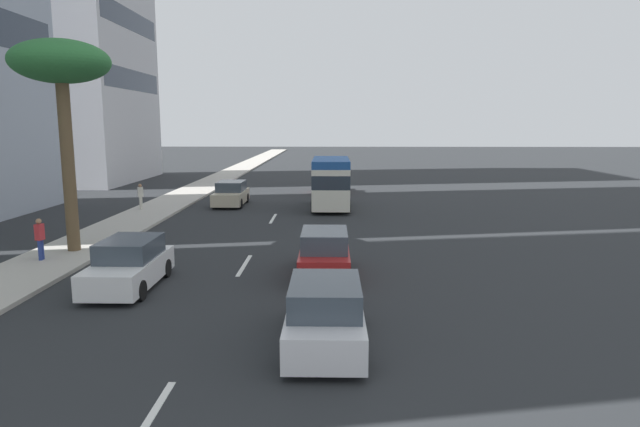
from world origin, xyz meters
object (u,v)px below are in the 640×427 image
(car_lead, at_px, (325,314))
(car_second, at_px, (129,265))
(car_fourth, at_px, (231,194))
(car_fifth, at_px, (330,183))
(pedestrian_by_tree, at_px, (141,195))
(palm_tree, at_px, (61,69))
(car_third, at_px, (325,254))
(minibus_sixth, at_px, (331,181))
(pedestrian_mid_block, at_px, (40,237))

(car_lead, relative_size, car_second, 1.03)
(car_fourth, height_order, car_fifth, car_fourth)
(car_fourth, xyz_separation_m, car_fifth, (7.23, -6.66, -0.03))
(pedestrian_by_tree, distance_m, palm_tree, 13.06)
(car_lead, distance_m, palm_tree, 15.80)
(car_third, xyz_separation_m, pedestrian_by_tree, (14.36, 11.64, 0.24))
(pedestrian_by_tree, bearing_deg, palm_tree, 67.99)
(car_fifth, xyz_separation_m, pedestrian_by_tree, (-10.06, 11.80, 0.30))
(car_fifth, bearing_deg, minibus_sixth, -179.62)
(car_fifth, relative_size, pedestrian_by_tree, 2.74)
(car_second, height_order, minibus_sixth, minibus_sixth)
(car_third, distance_m, pedestrian_by_tree, 18.49)
(car_fifth, bearing_deg, car_fourth, 137.35)
(car_fourth, relative_size, pedestrian_mid_block, 2.70)
(pedestrian_by_tree, bearing_deg, car_fifth, -166.89)
(minibus_sixth, bearing_deg, pedestrian_mid_block, 141.94)
(car_fourth, bearing_deg, minibus_sixth, 79.03)
(minibus_sixth, height_order, pedestrian_mid_block, minibus_sixth)
(car_second, distance_m, car_fourth, 18.81)
(minibus_sixth, bearing_deg, car_fifth, 0.38)
(car_fourth, xyz_separation_m, palm_tree, (-14.07, 4.10, 6.82))
(car_second, xyz_separation_m, pedestrian_by_tree, (15.99, 5.15, 0.26))
(car_second, bearing_deg, car_fourth, -179.97)
(car_fourth, distance_m, pedestrian_by_tree, 5.87)
(pedestrian_by_tree, xyz_separation_m, palm_tree, (-11.24, -1.05, 6.56))
(car_third, xyz_separation_m, minibus_sixth, (15.89, -0.22, 0.97))
(car_fifth, height_order, palm_tree, palm_tree)
(car_second, bearing_deg, car_fifth, 165.67)
(car_lead, bearing_deg, car_fifth, -0.14)
(car_fourth, bearing_deg, pedestrian_mid_block, -16.26)
(car_third, bearing_deg, car_second, 104.04)
(car_lead, relative_size, car_fifth, 1.01)
(pedestrian_mid_block, xyz_separation_m, palm_tree, (1.69, -0.50, 6.54))
(car_lead, relative_size, car_fourth, 1.00)
(car_third, relative_size, pedestrian_mid_block, 2.62)
(car_third, height_order, pedestrian_by_tree, pedestrian_by_tree)
(car_fourth, relative_size, pedestrian_by_tree, 2.77)
(pedestrian_by_tree, relative_size, palm_tree, 0.19)
(car_lead, relative_size, car_third, 1.03)
(palm_tree, bearing_deg, pedestrian_mid_block, 163.43)
(car_second, xyz_separation_m, car_third, (1.62, -6.49, 0.02))
(pedestrian_mid_block, bearing_deg, car_second, 67.99)
(minibus_sixth, bearing_deg, car_second, 159.04)
(car_second, distance_m, pedestrian_by_tree, 16.80)
(car_third, distance_m, car_fifth, 24.43)
(car_fourth, xyz_separation_m, pedestrian_by_tree, (-2.83, 5.14, 0.26))
(car_fifth, distance_m, minibus_sixth, 8.60)
(minibus_sixth, bearing_deg, pedestrian_by_tree, 97.32)
(car_third, bearing_deg, palm_tree, 73.59)
(palm_tree, bearing_deg, car_fourth, -16.23)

